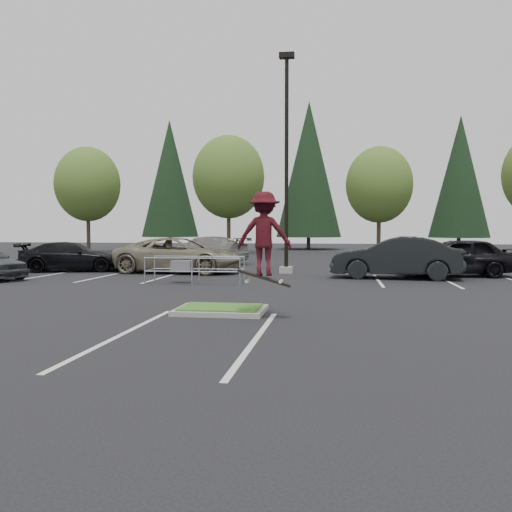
# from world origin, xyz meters

# --- Properties ---
(ground) EXTENTS (120.00, 120.00, 0.00)m
(ground) POSITION_xyz_m (0.00, 0.00, 0.00)
(ground) COLOR black
(ground) RESTS_ON ground
(grass_median) EXTENTS (2.20, 1.60, 0.16)m
(grass_median) POSITION_xyz_m (0.00, 0.00, 0.08)
(grass_median) COLOR gray
(grass_median) RESTS_ON ground
(stall_lines) EXTENTS (22.62, 17.60, 0.01)m
(stall_lines) POSITION_xyz_m (-1.35, 6.02, 0.00)
(stall_lines) COLOR silver
(stall_lines) RESTS_ON ground
(light_pole) EXTENTS (0.70, 0.60, 10.12)m
(light_pole) POSITION_xyz_m (0.50, 12.00, 4.56)
(light_pole) COLOR gray
(light_pole) RESTS_ON ground
(decid_a) EXTENTS (5.44, 5.44, 8.91)m
(decid_a) POSITION_xyz_m (-18.01, 30.03, 5.58)
(decid_a) COLOR #38281C
(decid_a) RESTS_ON ground
(decid_b) EXTENTS (5.89, 5.89, 9.64)m
(decid_b) POSITION_xyz_m (-6.01, 30.53, 6.04)
(decid_b) COLOR #38281C
(decid_b) RESTS_ON ground
(decid_c) EXTENTS (5.12, 5.12, 8.38)m
(decid_c) POSITION_xyz_m (5.99, 29.83, 5.25)
(decid_c) COLOR #38281C
(decid_c) RESTS_ON ground
(conif_a) EXTENTS (5.72, 5.72, 13.00)m
(conif_a) POSITION_xyz_m (-14.00, 40.00, 7.10)
(conif_a) COLOR #38281C
(conif_a) RESTS_ON ground
(conif_b) EXTENTS (6.38, 6.38, 14.50)m
(conif_b) POSITION_xyz_m (0.00, 40.50, 7.85)
(conif_b) COLOR #38281C
(conif_b) RESTS_ON ground
(conif_c) EXTENTS (5.50, 5.50, 12.50)m
(conif_c) POSITION_xyz_m (14.00, 39.50, 6.85)
(conif_c) COLOR #38281C
(conif_c) RESTS_ON ground
(cart_corral) EXTENTS (3.70, 1.47, 1.03)m
(cart_corral) POSITION_xyz_m (-2.91, 6.90, 0.65)
(cart_corral) COLOR #979AA0
(cart_corral) RESTS_ON ground
(skateboarder) EXTENTS (1.26, 0.73, 2.20)m
(skateboarder) POSITION_xyz_m (1.20, -0.77, 1.97)
(skateboarder) COLOR black
(skateboarder) RESTS_ON ground
(car_l_tan) EXTENTS (6.17, 3.19, 1.66)m
(car_l_tan) POSITION_xyz_m (-4.50, 11.50, 0.83)
(car_l_tan) COLOR gray
(car_l_tan) RESTS_ON ground
(car_l_black) EXTENTS (5.28, 3.25, 1.43)m
(car_l_black) POSITION_xyz_m (-10.00, 11.50, 0.71)
(car_l_black) COLOR black
(car_l_black) RESTS_ON ground
(car_r_charc) EXTENTS (5.50, 2.44, 1.75)m
(car_r_charc) POSITION_xyz_m (5.29, 10.04, 0.88)
(car_r_charc) COLOR black
(car_r_charc) RESTS_ON ground
(car_r_black) EXTENTS (5.08, 2.25, 1.70)m
(car_r_black) POSITION_xyz_m (8.00, 11.50, 0.85)
(car_r_black) COLOR black
(car_r_black) RESTS_ON ground
(car_far_silver) EXTENTS (5.97, 4.29, 1.61)m
(car_far_silver) POSITION_xyz_m (-4.84, 18.00, 0.80)
(car_far_silver) COLOR gray
(car_far_silver) RESTS_ON ground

